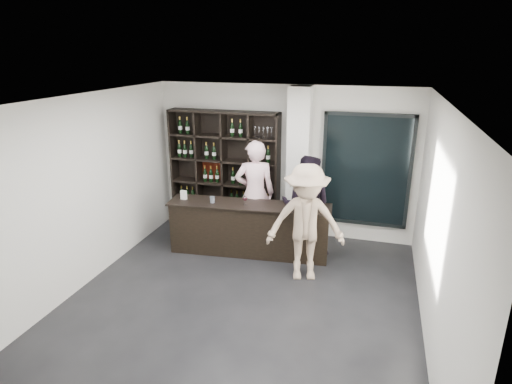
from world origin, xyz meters
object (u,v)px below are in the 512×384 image
(taster_pink, at_px, (255,194))
(taster_black, at_px, (306,206))
(customer, at_px, (306,223))
(tasting_counter, at_px, (249,229))
(wine_shelf, at_px, (225,172))

(taster_pink, bearing_deg, taster_black, 149.98)
(customer, bearing_deg, tasting_counter, 137.93)
(customer, bearing_deg, taster_black, 85.33)
(wine_shelf, xyz_separation_m, taster_pink, (0.78, -0.54, -0.21))
(taster_pink, bearing_deg, wine_shelf, -54.18)
(wine_shelf, xyz_separation_m, tasting_counter, (0.80, -0.96, -0.73))
(tasting_counter, bearing_deg, taster_black, 8.75)
(tasting_counter, distance_m, customer, 1.33)
(tasting_counter, bearing_deg, customer, -33.14)
(taster_pink, distance_m, taster_black, 1.00)
(wine_shelf, relative_size, taster_black, 1.32)
(taster_black, distance_m, customer, 0.83)
(taster_black, xyz_separation_m, customer, (0.14, -0.82, 0.03))
(tasting_counter, relative_size, taster_pink, 1.44)
(tasting_counter, relative_size, customer, 1.52)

